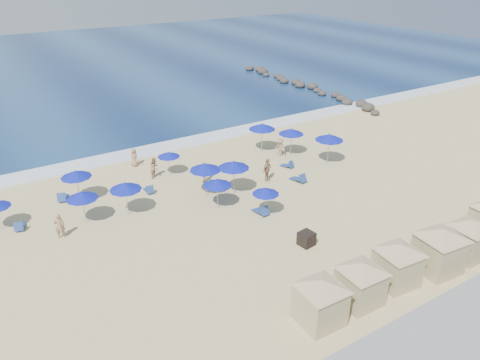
# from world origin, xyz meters

# --- Properties ---
(ground) EXTENTS (160.00, 160.00, 0.00)m
(ground) POSITION_xyz_m (0.00, 0.00, 0.00)
(ground) COLOR #D3BE85
(ground) RESTS_ON ground
(ocean) EXTENTS (160.00, 80.00, 0.06)m
(ocean) POSITION_xyz_m (0.00, 55.00, 0.03)
(ocean) COLOR navy
(ocean) RESTS_ON ground
(surf_line) EXTENTS (160.00, 2.50, 0.08)m
(surf_line) POSITION_xyz_m (0.00, 15.50, 0.04)
(surf_line) COLOR white
(surf_line) RESTS_ON ground
(seawall) EXTENTS (160.00, 6.10, 1.22)m
(seawall) POSITION_xyz_m (0.00, -13.50, 0.65)
(seawall) COLOR gray
(seawall) RESTS_ON ground
(rock_jetty) EXTENTS (2.56, 26.66, 0.96)m
(rock_jetty) POSITION_xyz_m (24.01, 24.90, 0.36)
(rock_jetty) COLOR #2C2624
(rock_jetty) RESTS_ON ground
(trash_bin) EXTENTS (0.96, 0.96, 0.86)m
(trash_bin) POSITION_xyz_m (0.67, -3.80, 0.43)
(trash_bin) COLOR black
(trash_bin) RESTS_ON ground
(cabana_0) EXTENTS (4.30, 4.30, 2.70)m
(cabana_0) POSITION_xyz_m (-3.03, -9.24, 1.54)
(cabana_0) COLOR tan
(cabana_0) RESTS_ON ground
(cabana_1) EXTENTS (4.18, 4.18, 2.62)m
(cabana_1) POSITION_xyz_m (-0.40, -9.24, 1.50)
(cabana_1) COLOR tan
(cabana_1) RESTS_ON ground
(cabana_2) EXTENTS (4.29, 4.29, 2.70)m
(cabana_2) POSITION_xyz_m (2.36, -9.17, 1.55)
(cabana_2) COLOR tan
(cabana_2) RESTS_ON ground
(cabana_3) EXTENTS (4.66, 4.66, 2.93)m
(cabana_3) POSITION_xyz_m (5.19, -9.60, 1.68)
(cabana_3) COLOR tan
(cabana_3) RESTS_ON ground
(cabana_4) EXTENTS (4.27, 4.27, 2.68)m
(cabana_4) POSITION_xyz_m (7.81, -9.67, 1.53)
(cabana_4) COLOR tan
(cabana_4) RESTS_ON ground
(umbrella_1) EXTENTS (2.05, 2.05, 2.34)m
(umbrella_1) POSITION_xyz_m (-9.93, 5.93, 2.03)
(umbrella_1) COLOR #A5A8AD
(umbrella_1) RESTS_ON ground
(umbrella_2) EXTENTS (2.16, 2.16, 2.46)m
(umbrella_2) POSITION_xyz_m (-9.44, 9.20, 2.13)
(umbrella_2) COLOR #A5A8AD
(umbrella_2) RESTS_ON ground
(umbrella_3) EXTENTS (2.16, 2.16, 2.46)m
(umbrella_3) POSITION_xyz_m (-7.19, 5.49, 2.13)
(umbrella_3) COLOR #A5A8AD
(umbrella_3) RESTS_ON ground
(umbrella_4) EXTENTS (1.79, 1.79, 2.03)m
(umbrella_4) POSITION_xyz_m (-2.14, 9.83, 1.76)
(umbrella_4) COLOR #A5A8AD
(umbrella_4) RESTS_ON ground
(umbrella_5) EXTENTS (1.99, 1.99, 2.27)m
(umbrella_5) POSITION_xyz_m (-1.59, 3.07, 1.97)
(umbrella_5) COLOR #A5A8AD
(umbrella_5) RESTS_ON ground
(umbrella_6) EXTENTS (1.82, 1.82, 2.08)m
(umbrella_6) POSITION_xyz_m (0.64, 0.50, 1.80)
(umbrella_6) COLOR #A5A8AD
(umbrella_6) RESTS_ON ground
(umbrella_7) EXTENTS (2.30, 2.30, 2.62)m
(umbrella_7) POSITION_xyz_m (-1.37, 5.16, 2.27)
(umbrella_7) COLOR #A5A8AD
(umbrella_7) RESTS_ON ground
(umbrella_8) EXTENTS (2.32, 2.32, 2.64)m
(umbrella_8) POSITION_xyz_m (0.53, 4.39, 2.29)
(umbrella_8) COLOR #A5A8AD
(umbrella_8) RESTS_ON ground
(umbrella_9) EXTENTS (2.38, 2.38, 2.71)m
(umbrella_9) POSITION_xyz_m (6.90, 10.00, 2.35)
(umbrella_9) COLOR #A5A8AD
(umbrella_9) RESTS_ON ground
(umbrella_10) EXTENTS (2.21, 2.21, 2.51)m
(umbrella_10) POSITION_xyz_m (8.57, 8.00, 2.18)
(umbrella_10) COLOR #A5A8AD
(umbrella_10) RESTS_ON ground
(umbrella_11) EXTENTS (2.38, 2.38, 2.71)m
(umbrella_11) POSITION_xyz_m (10.08, 4.85, 2.35)
(umbrella_11) COLOR #A5A8AD
(umbrella_11) RESTS_ON ground
(beach_chair_0) EXTENTS (0.86, 1.34, 0.68)m
(beach_chair_0) POSITION_xyz_m (-13.76, 7.38, 0.24)
(beach_chair_0) COLOR navy
(beach_chair_0) RESTS_ON ground
(beach_chair_1) EXTENTS (1.03, 1.47, 0.74)m
(beach_chair_1) POSITION_xyz_m (-10.47, 9.96, 0.26)
(beach_chair_1) COLOR navy
(beach_chair_1) RESTS_ON ground
(beach_chair_2) EXTENTS (0.68, 1.29, 0.69)m
(beach_chair_2) POSITION_xyz_m (-4.75, 7.81, 0.24)
(beach_chair_2) COLOR navy
(beach_chair_2) RESTS_ON ground
(beach_chair_3) EXTENTS (0.66, 1.37, 0.74)m
(beach_chair_3) POSITION_xyz_m (0.47, 0.69, 0.26)
(beach_chair_3) COLOR navy
(beach_chair_3) RESTS_ON ground
(beach_chair_4) EXTENTS (0.78, 1.46, 0.77)m
(beach_chair_4) POSITION_xyz_m (5.83, 3.29, 0.27)
(beach_chair_4) COLOR navy
(beach_chair_4) RESTS_ON ground
(beach_chair_5) EXTENTS (0.87, 1.30, 0.66)m
(beach_chair_5) POSITION_xyz_m (6.74, 5.91, 0.23)
(beach_chair_5) COLOR navy
(beach_chair_5) RESTS_ON ground
(beachgoer_0) EXTENTS (0.68, 0.51, 1.69)m
(beachgoer_0) POSITION_xyz_m (-11.73, 4.98, 0.84)
(beachgoer_0) COLOR #A27C5A
(beachgoer_0) RESTS_ON ground
(beachgoer_1) EXTENTS (1.02, 1.00, 1.66)m
(beachgoer_1) POSITION_xyz_m (-3.30, 10.03, 0.83)
(beachgoer_1) COLOR #A27C5A
(beachgoer_1) RESTS_ON ground
(beachgoer_2) EXTENTS (1.17, 0.86, 1.85)m
(beachgoer_2) POSITION_xyz_m (3.83, 4.82, 0.92)
(beachgoer_2) COLOR #A27C5A
(beachgoer_2) RESTS_ON ground
(beachgoer_3) EXTENTS (0.92, 1.20, 1.64)m
(beachgoer_3) POSITION_xyz_m (7.60, 8.21, 0.82)
(beachgoer_3) COLOR #A27C5A
(beachgoer_3) RESTS_ON ground
(beachgoer_4) EXTENTS (0.74, 0.89, 1.56)m
(beachgoer_4) POSITION_xyz_m (-3.89, 13.00, 0.78)
(beachgoer_4) COLOR #A27C5A
(beachgoer_4) RESTS_ON ground
(beachgoer_5) EXTENTS (1.03, 0.74, 1.63)m
(beachgoer_5) POSITION_xyz_m (-0.42, 7.16, 0.82)
(beachgoer_5) COLOR #A27C5A
(beachgoer_5) RESTS_ON ground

